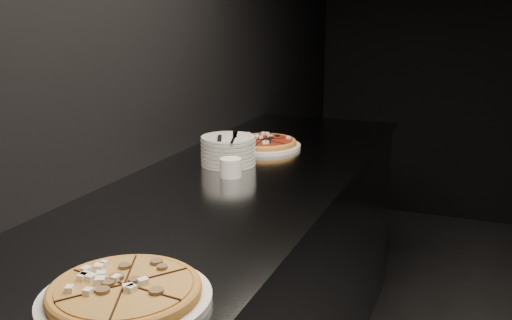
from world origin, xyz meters
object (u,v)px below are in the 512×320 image
at_px(pizza_mushroom, 125,293).
at_px(cutlery, 228,137).
at_px(ramekin, 231,167).
at_px(pizza_tomato, 263,143).
at_px(counter, 238,298).
at_px(plate_stack, 228,150).

height_order(pizza_mushroom, cutlery, cutlery).
height_order(pizza_mushroom, ramekin, ramekin).
bearing_deg(cutlery, pizza_tomato, 62.52).
relative_size(counter, ramekin, 32.41).
xyz_separation_m(counter, plate_stack, (-0.11, 0.16, 0.51)).
xyz_separation_m(pizza_tomato, ramekin, (0.05, -0.45, 0.02)).
relative_size(counter, plate_stack, 12.02).
bearing_deg(cutlery, ramekin, -86.83).
bearing_deg(cutlery, plate_stack, 93.61).
relative_size(pizza_tomato, plate_stack, 1.83).
height_order(pizza_mushroom, pizza_tomato, pizza_mushroom).
height_order(pizza_tomato, cutlery, cutlery).
bearing_deg(plate_stack, ramekin, -62.77).
xyz_separation_m(counter, pizza_tomato, (-0.08, 0.46, 0.48)).
xyz_separation_m(pizza_tomato, cutlery, (-0.02, -0.31, 0.09)).
bearing_deg(ramekin, pizza_mushroom, -79.11).
bearing_deg(pizza_mushroom, ramekin, 100.89).
height_order(counter, pizza_tomato, pizza_tomato).
bearing_deg(cutlery, counter, -79.83).
distance_m(pizza_mushroom, plate_stack, 1.07).
bearing_deg(counter, ramekin, 169.09).
height_order(plate_stack, ramekin, plate_stack).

